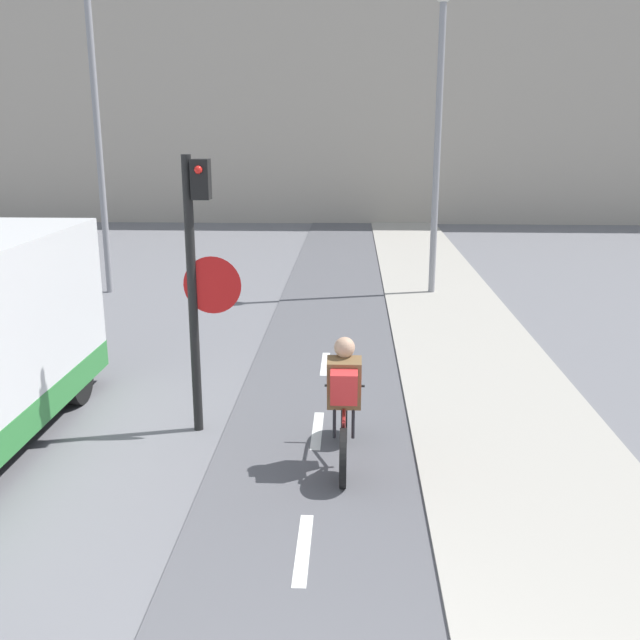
% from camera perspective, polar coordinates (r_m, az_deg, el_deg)
% --- Properties ---
extents(building_row_background, '(60.00, 5.20, 11.45)m').
position_cam_1_polar(building_row_background, '(29.81, 1.93, 19.34)').
color(building_row_background, '#B2A899').
rests_on(building_row_background, ground_plane).
extents(traffic_light_pole, '(0.67, 0.25, 3.26)m').
position_cam_1_polar(traffic_light_pole, '(8.26, -9.72, 4.27)').
color(traffic_light_pole, black).
rests_on(traffic_light_pole, ground_plane).
extents(street_lamp_far, '(0.36, 0.36, 6.79)m').
position_cam_1_polar(street_lamp_far, '(16.20, -17.56, 16.62)').
color(street_lamp_far, gray).
rests_on(street_lamp_far, ground_plane).
extents(street_lamp_sidewalk, '(0.36, 0.36, 6.30)m').
position_cam_1_polar(street_lamp_sidewalk, '(15.50, 9.49, 16.22)').
color(street_lamp_sidewalk, gray).
rests_on(street_lamp_sidewalk, ground_plane).
extents(cyclist_near, '(0.46, 1.67, 1.43)m').
position_cam_1_polar(cyclist_near, '(7.63, 1.93, -6.75)').
color(cyclist_near, black).
rests_on(cyclist_near, ground_plane).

